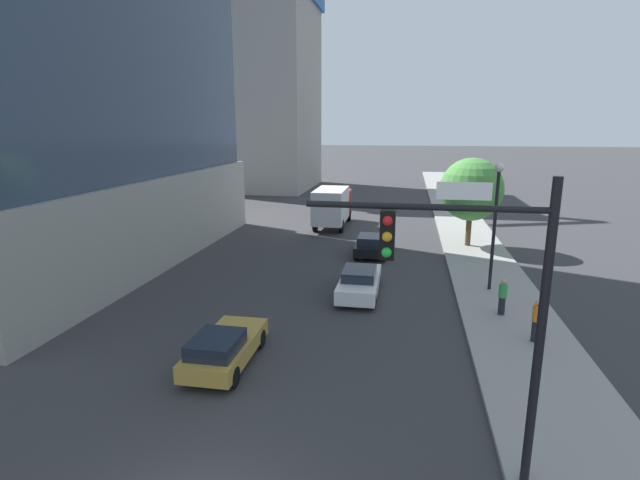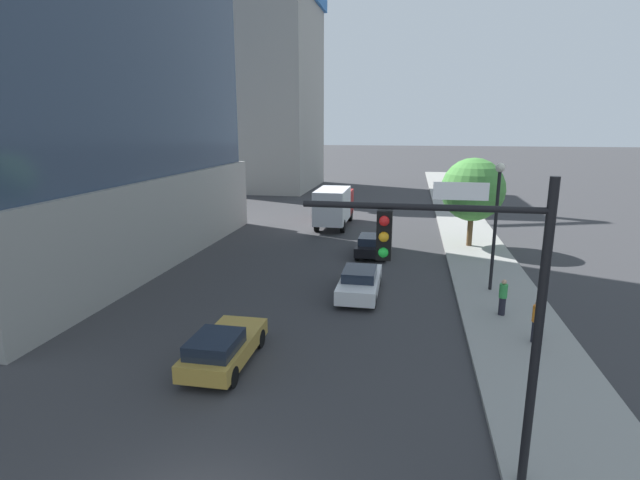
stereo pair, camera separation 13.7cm
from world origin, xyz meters
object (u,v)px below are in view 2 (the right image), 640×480
at_px(car_black, 373,245).
at_px(box_truck, 334,205).
at_px(construction_building, 265,75).
at_px(pedestrian_green_shirt, 503,297).
at_px(street_tree, 473,190).
at_px(car_white, 360,282).
at_px(pedestrian_orange_shirt, 536,321).
at_px(traffic_light_pole, 471,283).
at_px(car_gold, 223,347).
at_px(street_lamp, 497,209).

distance_m(car_black, box_truck, 9.17).
height_order(construction_building, pedestrian_green_shirt, construction_building).
xyz_separation_m(car_black, box_truck, (-3.83, 8.25, 1.13)).
xyz_separation_m(street_tree, box_truck, (-10.09, 5.18, -2.14)).
bearing_deg(street_tree, car_white, -120.17).
distance_m(street_tree, pedestrian_green_shirt, 12.85).
relative_size(street_tree, pedestrian_orange_shirt, 3.55).
distance_m(traffic_light_pole, car_white, 13.30).
height_order(traffic_light_pole, car_white, traffic_light_pole).
bearing_deg(car_gold, pedestrian_orange_shirt, 18.60).
bearing_deg(car_white, street_tree, 59.83).
height_order(construction_building, car_black, construction_building).
distance_m(construction_building, pedestrian_green_shirt, 49.47).
distance_m(car_black, pedestrian_green_shirt, 11.34).
bearing_deg(street_tree, traffic_light_pole, -96.71).
relative_size(street_lamp, car_gold, 1.47).
height_order(street_lamp, street_tree, street_lamp).
distance_m(street_tree, car_gold, 21.53).
relative_size(traffic_light_pole, street_lamp, 1.12).
distance_m(pedestrian_orange_shirt, pedestrian_green_shirt, 2.69).
xyz_separation_m(car_white, car_black, (0.00, 7.70, -0.02)).
bearing_deg(street_lamp, construction_building, 120.96).
xyz_separation_m(street_lamp, pedestrian_orange_shirt, (0.73, -5.93, -3.19)).
distance_m(traffic_light_pole, car_gold, 9.44).
distance_m(car_gold, car_black, 16.13).
xyz_separation_m(street_lamp, street_tree, (-0.04, 9.16, -0.24)).
bearing_deg(street_tree, box_truck, 152.81).
relative_size(car_white, pedestrian_orange_shirt, 2.85).
bearing_deg(pedestrian_orange_shirt, traffic_light_pole, -113.90).
relative_size(street_lamp, street_tree, 1.06).
distance_m(street_lamp, car_white, 7.38).
relative_size(car_gold, pedestrian_orange_shirt, 2.55).
relative_size(traffic_light_pole, car_black, 1.62).
height_order(construction_building, traffic_light_pole, construction_building).
bearing_deg(car_white, car_gold, -115.67).
xyz_separation_m(street_lamp, box_truck, (-10.13, 14.34, -2.38)).
relative_size(pedestrian_orange_shirt, pedestrian_green_shirt, 1.05).
height_order(car_black, pedestrian_green_shirt, pedestrian_green_shirt).
bearing_deg(car_black, pedestrian_green_shirt, -56.33).
relative_size(traffic_light_pole, car_gold, 1.64).
relative_size(construction_building, car_black, 7.91).
distance_m(construction_building, street_tree, 38.58).
height_order(street_lamp, car_gold, street_lamp).
bearing_deg(car_white, pedestrian_green_shirt, -15.39).
height_order(construction_building, car_gold, construction_building).
distance_m(street_lamp, car_black, 9.44).
height_order(car_black, box_truck, box_truck).
height_order(construction_building, pedestrian_orange_shirt, construction_building).
bearing_deg(pedestrian_green_shirt, car_gold, -148.33).
bearing_deg(pedestrian_green_shirt, box_truck, 119.76).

